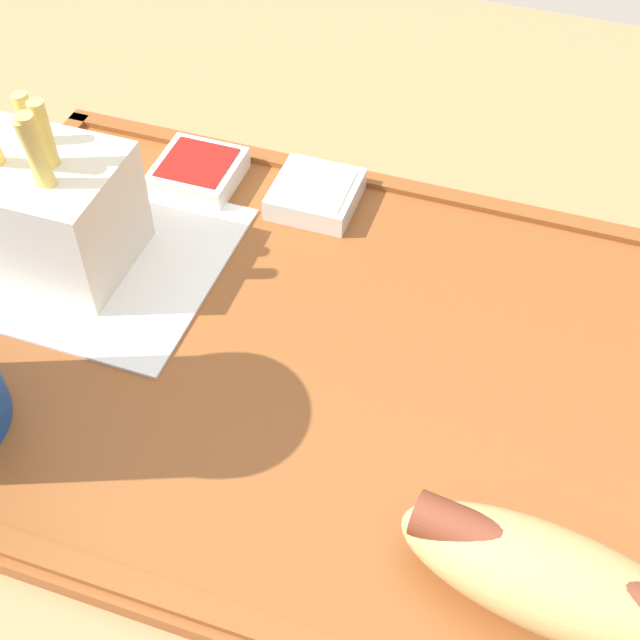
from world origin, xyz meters
TOP-DOWN VIEW (x-y plane):
  - food_tray at (0.03, -0.00)m, footprint 0.47×0.31m
  - paper_napkin at (0.19, -0.03)m, footprint 0.17×0.14m
  - hot_dog_far at (-0.11, 0.10)m, footprint 0.14×0.06m
  - fries_carton at (0.20, -0.03)m, footprint 0.09×0.07m
  - sauce_cup_mayo at (0.07, -0.12)m, footprint 0.05×0.05m
  - sauce_cup_ketchup at (0.15, -0.12)m, footprint 0.05×0.05m

SIDE VIEW (x-z plane):
  - food_tray at x=0.03m, z-range 0.76..0.77m
  - paper_napkin at x=0.19m, z-range 0.77..0.77m
  - sauce_cup_mayo at x=0.07m, z-range 0.77..0.79m
  - sauce_cup_ketchup at x=0.15m, z-range 0.77..0.79m
  - hot_dog_far at x=-0.11m, z-range 0.77..0.81m
  - fries_carton at x=0.20m, z-range 0.74..0.87m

